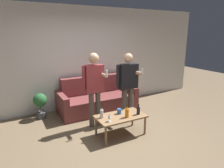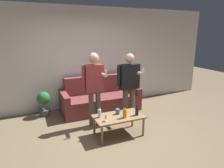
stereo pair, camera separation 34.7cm
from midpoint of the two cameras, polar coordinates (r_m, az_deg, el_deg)
ground_plane at (r=3.96m, az=-0.64°, el=-16.30°), size 16.00×16.00×0.00m
wall_back at (r=5.48m, az=-11.38°, el=7.14°), size 8.00×0.06×2.70m
couch at (r=5.38m, az=-6.28°, el=-4.18°), size 2.03×0.89×0.89m
coffee_table at (r=4.05m, az=-0.02°, el=-9.68°), size 0.99×0.55×0.41m
bottle_orange at (r=3.92m, az=-5.51°, el=-8.42°), size 0.07×0.07×0.23m
bottle_green at (r=3.93m, az=1.76°, el=-8.23°), size 0.08×0.08×0.24m
bottle_dark at (r=4.08m, az=5.10°, el=-7.56°), size 0.07×0.07×0.21m
wine_glass_near at (r=3.75m, az=-3.43°, el=-9.21°), size 0.07×0.07×0.16m
cup_on_table at (r=4.10m, az=-0.39°, el=-7.83°), size 0.09×0.09×0.11m
person_standing_left at (r=4.27m, az=-7.46°, el=-0.02°), size 0.46×0.42×1.62m
person_standing_right at (r=4.63m, az=2.39°, el=0.59°), size 0.53×0.42×1.58m
potted_plant at (r=5.16m, az=-21.67°, el=-5.12°), size 0.32×0.32×0.62m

